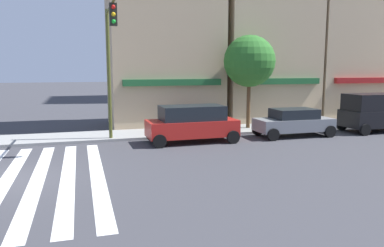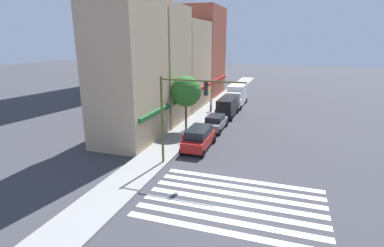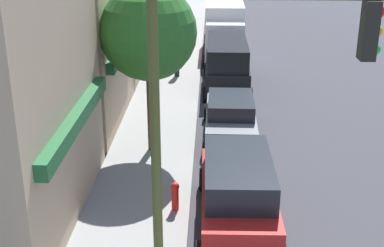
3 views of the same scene
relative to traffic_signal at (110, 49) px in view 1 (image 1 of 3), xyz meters
name	(u,v)px [view 1 (image 1 of 3)]	position (x,y,z in m)	size (l,w,h in m)	color
ground_plane	(6,181)	(-4.08, -4.92, -4.77)	(200.00, 200.00, 0.00)	#38383D
sidewalk_left	(32,140)	(-4.08, 2.58, -4.69)	(120.00, 3.00, 0.15)	gray
crosswalk_stripes	(6,181)	(-4.08, -4.92, -4.76)	(6.60, 10.80, 0.01)	silver
storefront_row	(332,29)	(17.49, 6.58, 2.12)	(34.27, 5.30, 15.20)	tan
traffic_signal	(110,49)	(0.00, 0.00, 0.00)	(0.32, 6.36, 6.87)	#474C1E
suv_red	(192,123)	(4.06, -0.22, -3.74)	(4.73, 2.12, 1.94)	#B21E19
sedan_grey	(294,122)	(10.13, -0.22, -3.93)	(4.42, 2.02, 1.59)	slate
van_black	(382,111)	(16.31, -0.22, -3.48)	(5.01, 2.22, 2.34)	black
pedestrian_white_shirt	(371,109)	(17.75, 2.27, -3.70)	(0.32, 0.32, 1.77)	#23232D
fire_hydrant	(191,126)	(4.52, 1.48, -4.16)	(0.24, 0.24, 0.84)	red
street_tree	(249,61)	(8.60, 2.58, -0.47)	(3.18, 3.18, 5.75)	brown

